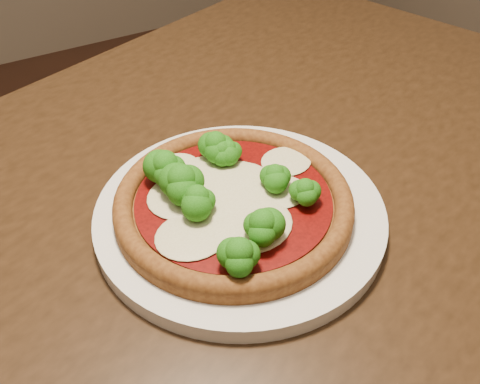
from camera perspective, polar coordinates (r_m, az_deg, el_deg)
dining_table at (r=0.67m, az=-5.15°, el=-7.30°), size 1.44×1.09×0.75m
plate at (r=0.57m, az=-0.00°, el=-2.35°), size 0.31×0.31×0.02m
pizza at (r=0.55m, az=-1.16°, el=-0.61°), size 0.25×0.25×0.06m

